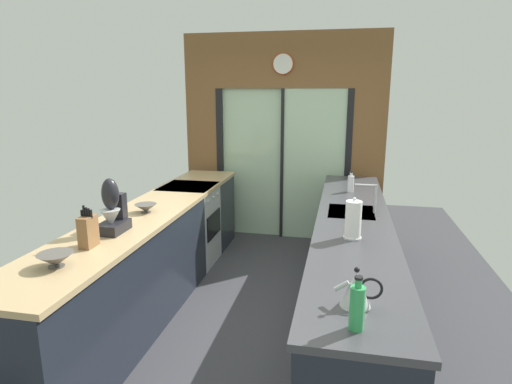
% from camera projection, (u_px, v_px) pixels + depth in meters
% --- Properties ---
extents(ground_plane, '(5.04, 7.60, 0.02)m').
position_uv_depth(ground_plane, '(255.00, 295.00, 4.24)').
color(ground_plane, '#38383D').
extents(back_wall_unit, '(2.64, 0.12, 2.70)m').
position_uv_depth(back_wall_unit, '(283.00, 126.00, 5.60)').
color(back_wall_unit, brown).
rests_on(back_wall_unit, ground_plane).
extents(left_counter_run, '(0.62, 3.80, 0.92)m').
position_uv_depth(left_counter_run, '(146.00, 261.00, 3.86)').
color(left_counter_run, '#1E232D').
rests_on(left_counter_run, ground_plane).
extents(right_counter_run, '(0.62, 3.80, 0.92)m').
position_uv_depth(right_counter_run, '(351.00, 270.00, 3.66)').
color(right_counter_run, '#1E232D').
rests_on(right_counter_run, ground_plane).
extents(sink_faucet, '(0.19, 0.02, 0.26)m').
position_uv_depth(sink_faucet, '(372.00, 194.00, 3.72)').
color(sink_faucet, '#B7BABC').
rests_on(sink_faucet, right_counter_run).
extents(oven_range, '(0.60, 0.60, 0.92)m').
position_uv_depth(oven_range, '(190.00, 225.00, 4.93)').
color(oven_range, '#B7BABC').
rests_on(oven_range, ground_plane).
extents(mixing_bowl_near, '(0.22, 0.22, 0.09)m').
position_uv_depth(mixing_bowl_near, '(56.00, 260.00, 2.59)').
color(mixing_bowl_near, '#514C47').
rests_on(mixing_bowl_near, left_counter_run).
extents(mixing_bowl_far, '(0.19, 0.19, 0.08)m').
position_uv_depth(mixing_bowl_far, '(146.00, 208.00, 3.76)').
color(mixing_bowl_far, '#514C47').
rests_on(mixing_bowl_far, left_counter_run).
extents(knife_block, '(0.09, 0.14, 0.30)m').
position_uv_depth(knife_block, '(88.00, 231.00, 2.91)').
color(knife_block, brown).
rests_on(knife_block, left_counter_run).
extents(stand_mixer, '(0.17, 0.27, 0.42)m').
position_uv_depth(stand_mixer, '(113.00, 212.00, 3.21)').
color(stand_mixer, black).
rests_on(stand_mixer, left_counter_run).
extents(kettle, '(0.24, 0.15, 0.21)m').
position_uv_depth(kettle, '(356.00, 289.00, 2.11)').
color(kettle, '#B7BABC').
rests_on(kettle, right_counter_run).
extents(soap_bottle_near, '(0.07, 0.07, 0.26)m').
position_uv_depth(soap_bottle_near, '(357.00, 307.00, 1.90)').
color(soap_bottle_near, '#339E56').
rests_on(soap_bottle_near, right_counter_run).
extents(soap_bottle_far, '(0.07, 0.07, 0.22)m').
position_uv_depth(soap_bottle_far, '(351.00, 183.00, 4.52)').
color(soap_bottle_far, silver).
rests_on(soap_bottle_far, right_counter_run).
extents(paper_towel_roll, '(0.13, 0.13, 0.31)m').
position_uv_depth(paper_towel_roll, '(353.00, 220.00, 3.07)').
color(paper_towel_roll, '#B7BABC').
rests_on(paper_towel_roll, right_counter_run).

